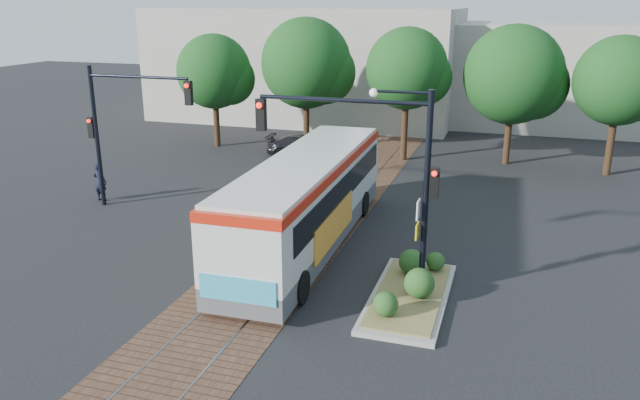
{
  "coord_description": "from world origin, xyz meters",
  "views": [
    {
      "loc": [
        7.35,
        -17.82,
        8.49
      ],
      "look_at": [
        0.82,
        2.71,
        1.6
      ],
      "focal_mm": 35.0,
      "sensor_mm": 36.0,
      "label": 1
    }
  ],
  "objects_px": {
    "traffic_island": "(411,288)",
    "signal_pole_main": "(384,160)",
    "officer": "(100,182)",
    "parked_car": "(304,146)",
    "signal_pole_left": "(118,118)",
    "city_bus": "(307,197)"
  },
  "relations": [
    {
      "from": "traffic_island",
      "to": "signal_pole_main",
      "type": "height_order",
      "value": "signal_pole_main"
    },
    {
      "from": "traffic_island",
      "to": "officer",
      "type": "bearing_deg",
      "value": 160.01
    },
    {
      "from": "traffic_island",
      "to": "officer",
      "type": "xyz_separation_m",
      "value": [
        -14.78,
        5.38,
        0.53
      ]
    },
    {
      "from": "officer",
      "to": "parked_car",
      "type": "relative_size",
      "value": 0.41
    },
    {
      "from": "traffic_island",
      "to": "signal_pole_left",
      "type": "xyz_separation_m",
      "value": [
        -13.19,
        4.89,
        3.54
      ]
    },
    {
      "from": "traffic_island",
      "to": "signal_pole_left",
      "type": "distance_m",
      "value": 14.5
    },
    {
      "from": "signal_pole_left",
      "to": "officer",
      "type": "xyz_separation_m",
      "value": [
        -1.6,
        0.48,
        -3.01
      ]
    },
    {
      "from": "traffic_island",
      "to": "signal_pole_left",
      "type": "bearing_deg",
      "value": 159.64
    },
    {
      "from": "officer",
      "to": "parked_car",
      "type": "height_order",
      "value": "officer"
    },
    {
      "from": "signal_pole_main",
      "to": "parked_car",
      "type": "xyz_separation_m",
      "value": [
        -7.89,
        15.71,
        -3.55
      ]
    },
    {
      "from": "signal_pole_main",
      "to": "parked_car",
      "type": "relative_size",
      "value": 1.43
    },
    {
      "from": "signal_pole_left",
      "to": "signal_pole_main",
      "type": "bearing_deg",
      "value": -21.45
    },
    {
      "from": "parked_car",
      "to": "city_bus",
      "type": "bearing_deg",
      "value": -165.52
    },
    {
      "from": "city_bus",
      "to": "officer",
      "type": "distance_m",
      "value": 10.76
    },
    {
      "from": "parked_car",
      "to": "traffic_island",
      "type": "bearing_deg",
      "value": -155.91
    },
    {
      "from": "signal_pole_main",
      "to": "signal_pole_left",
      "type": "bearing_deg",
      "value": 158.55
    },
    {
      "from": "city_bus",
      "to": "signal_pole_left",
      "type": "distance_m",
      "value": 9.28
    },
    {
      "from": "city_bus",
      "to": "signal_pole_main",
      "type": "height_order",
      "value": "signal_pole_main"
    },
    {
      "from": "signal_pole_main",
      "to": "officer",
      "type": "distance_m",
      "value": 15.17
    },
    {
      "from": "city_bus",
      "to": "signal_pole_main",
      "type": "bearing_deg",
      "value": -42.86
    },
    {
      "from": "signal_pole_left",
      "to": "parked_car",
      "type": "distance_m",
      "value": 12.18
    },
    {
      "from": "traffic_island",
      "to": "officer",
      "type": "height_order",
      "value": "officer"
    }
  ]
}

